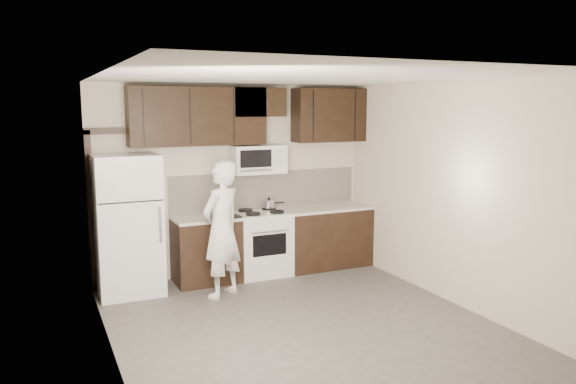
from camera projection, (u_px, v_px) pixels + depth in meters
floor at (302, 324)px, 6.22m from camera, size 4.50×4.50×0.00m
back_wall at (233, 180)px, 8.04m from camera, size 4.00×0.00×4.00m
ceiling at (303, 77)px, 5.81m from camera, size 4.50×4.50×0.00m
counter_run at (281, 241)px, 8.14m from camera, size 2.95×0.64×0.91m
stove at (261, 243)px, 8.02m from camera, size 0.76×0.66×0.94m
backsplash at (266, 190)px, 8.26m from camera, size 2.90×0.02×0.54m
upper_cabinets at (251, 114)px, 7.82m from camera, size 3.48×0.35×0.78m
microwave at (258, 159)px, 7.94m from camera, size 0.76×0.42×0.40m
refrigerator at (128, 225)px, 7.14m from camera, size 0.80×0.76×1.80m
door_trim at (93, 196)px, 7.23m from camera, size 0.50×0.08×2.12m
saucepan at (269, 204)px, 8.15m from camera, size 0.32×0.19×0.18m
baking_tray at (225, 217)px, 7.56m from camera, size 0.42×0.34×0.02m
pizza at (225, 215)px, 7.56m from camera, size 0.29×0.29×0.02m
person at (222, 229)px, 7.03m from camera, size 0.76×0.69×1.74m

